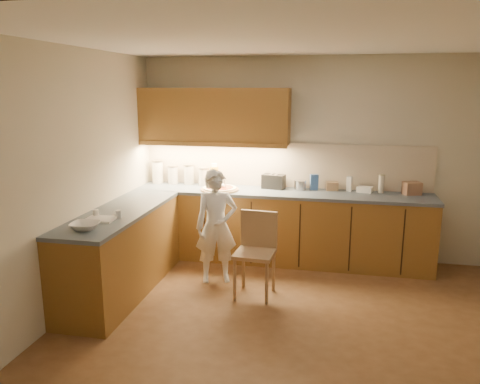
{
  "coord_description": "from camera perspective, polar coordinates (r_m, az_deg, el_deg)",
  "views": [
    {
      "loc": [
        0.31,
        -4.06,
        2.2
      ],
      "look_at": [
        -0.8,
        1.2,
        1.0
      ],
      "focal_mm": 35.0,
      "sensor_mm": 36.0,
      "label": 1
    }
  ],
  "objects": [
    {
      "name": "tall_jar",
      "position": [
        6.07,
        16.85,
        0.99
      ],
      "size": [
        0.08,
        0.08,
        0.23
      ],
      "rotation": [
        0.0,
        0.0,
        -0.11
      ],
      "color": "silver",
      "rests_on": "l_counter"
    },
    {
      "name": "backsplash",
      "position": [
        6.17,
        5.38,
        3.28
      ],
      "size": [
        3.75,
        0.02,
        0.58
      ],
      "primitive_type": "cube",
      "color": "beige",
      "rests_on": "l_counter"
    },
    {
      "name": "flat_pack",
      "position": [
        6.07,
        14.95,
        0.31
      ],
      "size": [
        0.21,
        0.17,
        0.07
      ],
      "primitive_type": "cube",
      "rotation": [
        0.0,
        0.0,
        -0.27
      ],
      "color": "silver",
      "rests_on": "l_counter"
    },
    {
      "name": "white_bottle",
      "position": [
        6.08,
        13.18,
        0.98
      ],
      "size": [
        0.07,
        0.07,
        0.19
      ],
      "primitive_type": "cube",
      "rotation": [
        0.0,
        0.0,
        -0.24
      ],
      "color": "white",
      "rests_on": "l_counter"
    },
    {
      "name": "canister_b",
      "position": [
        6.43,
        -8.18,
        2.13
      ],
      "size": [
        0.14,
        0.14,
        0.25
      ],
      "rotation": [
        0.0,
        0.0,
        0.02
      ],
      "color": "silver",
      "rests_on": "l_counter"
    },
    {
      "name": "upper_cabinets",
      "position": [
        6.11,
        -3.2,
        9.25
      ],
      "size": [
        1.95,
        0.36,
        0.73
      ],
      "color": "brown",
      "rests_on": "ground"
    },
    {
      "name": "mixing_bowl",
      "position": [
        4.56,
        -18.36,
        -3.95
      ],
      "size": [
        0.3,
        0.3,
        0.07
      ],
      "primitive_type": "imported",
      "rotation": [
        0.0,
        0.0,
        0.13
      ],
      "color": "white",
      "rests_on": "l_counter"
    },
    {
      "name": "oil_jug",
      "position": [
        6.25,
        -3.15,
        2.02
      ],
      "size": [
        0.12,
        0.11,
        0.3
      ],
      "rotation": [
        0.0,
        0.0,
        0.43
      ],
      "color": "gold",
      "rests_on": "l_counter"
    },
    {
      "name": "canister_d",
      "position": [
        6.28,
        -4.41,
        1.91
      ],
      "size": [
        0.15,
        0.15,
        0.24
      ],
      "rotation": [
        0.0,
        0.0,
        0.11
      ],
      "color": "beige",
      "rests_on": "l_counter"
    },
    {
      "name": "wooden_chair",
      "position": [
        5.07,
        2.01,
        -6.76
      ],
      "size": [
        0.43,
        0.43,
        0.9
      ],
      "rotation": [
        0.0,
        0.0,
        -0.07
      ],
      "color": "#A68357",
      "rests_on": "ground"
    },
    {
      "name": "canister_a",
      "position": [
        6.5,
        -10.01,
        2.47
      ],
      "size": [
        0.16,
        0.16,
        0.32
      ],
      "rotation": [
        0.0,
        0.0,
        0.08
      ],
      "color": "white",
      "rests_on": "l_counter"
    },
    {
      "name": "child",
      "position": [
        5.35,
        -2.9,
        -4.22
      ],
      "size": [
        0.56,
        0.46,
        1.31
      ],
      "primitive_type": "imported",
      "rotation": [
        0.0,
        0.0,
        0.35
      ],
      "color": "white",
      "rests_on": "ground"
    },
    {
      "name": "spice_jar_a",
      "position": [
        4.96,
        -17.18,
        -2.5
      ],
      "size": [
        0.06,
        0.06,
        0.08
      ],
      "primitive_type": "cylinder",
      "rotation": [
        0.0,
        0.0,
        0.12
      ],
      "color": "silver",
      "rests_on": "l_counter"
    },
    {
      "name": "card_box_a",
      "position": [
        6.08,
        11.17,
        0.69
      ],
      "size": [
        0.16,
        0.12,
        0.11
      ],
      "primitive_type": "cube",
      "rotation": [
        0.0,
        0.0,
        0.13
      ],
      "color": "tan",
      "rests_on": "l_counter"
    },
    {
      "name": "dough_cloth",
      "position": [
        4.83,
        -16.65,
        -3.19
      ],
      "size": [
        0.3,
        0.24,
        0.02
      ],
      "primitive_type": "cube",
      "rotation": [
        0.0,
        0.0,
        0.07
      ],
      "color": "silver",
      "rests_on": "l_counter"
    },
    {
      "name": "l_counter",
      "position": [
        5.72,
        -1.11,
        -5.12
      ],
      "size": [
        3.77,
        2.62,
        0.92
      ],
      "color": "brown",
      "rests_on": "ground"
    },
    {
      "name": "spice_jar_b",
      "position": [
        4.86,
        -14.61,
        -2.62
      ],
      "size": [
        0.08,
        0.08,
        0.08
      ],
      "primitive_type": "cylinder",
      "rotation": [
        0.0,
        0.0,
        0.43
      ],
      "color": "white",
      "rests_on": "l_counter"
    },
    {
      "name": "pizza_on_board",
      "position": [
        5.98,
        -2.49,
        0.41
      ],
      "size": [
        0.49,
        0.49,
        0.2
      ],
      "rotation": [
        0.0,
        0.0,
        0.18
      ],
      "color": "#A17C50",
      "rests_on": "l_counter"
    },
    {
      "name": "card_box_b",
      "position": [
        6.11,
        20.23,
        0.44
      ],
      "size": [
        0.24,
        0.21,
        0.15
      ],
      "primitive_type": "cube",
      "rotation": [
        0.0,
        0.0,
        0.34
      ],
      "color": "#996E52",
      "rests_on": "l_counter"
    },
    {
      "name": "blue_box",
      "position": [
        6.06,
        9.02,
        1.19
      ],
      "size": [
        0.12,
        0.09,
        0.2
      ],
      "primitive_type": "cube",
      "rotation": [
        0.0,
        0.0,
        0.26
      ],
      "color": "#325596",
      "rests_on": "l_counter"
    },
    {
      "name": "canister_c",
      "position": [
        6.38,
        -6.24,
        2.18
      ],
      "size": [
        0.15,
        0.15,
        0.27
      ],
      "rotation": [
        0.0,
        0.0,
        -0.0
      ],
      "color": "beige",
      "rests_on": "l_counter"
    },
    {
      "name": "toaster",
      "position": [
        6.08,
        4.12,
        1.29
      ],
      "size": [
        0.31,
        0.22,
        0.19
      ],
      "rotation": [
        0.0,
        0.0,
        -0.19
      ],
      "color": "black",
      "rests_on": "l_counter"
    },
    {
      "name": "room",
      "position": [
        4.11,
        7.53,
        5.15
      ],
      "size": [
        4.54,
        4.5,
        2.62
      ],
      "color": "brown",
      "rests_on": "ground"
    },
    {
      "name": "steel_pot",
      "position": [
        6.06,
        7.33,
        0.87
      ],
      "size": [
        0.16,
        0.16,
        0.12
      ],
      "color": "#B1B1B6",
      "rests_on": "l_counter"
    }
  ]
}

